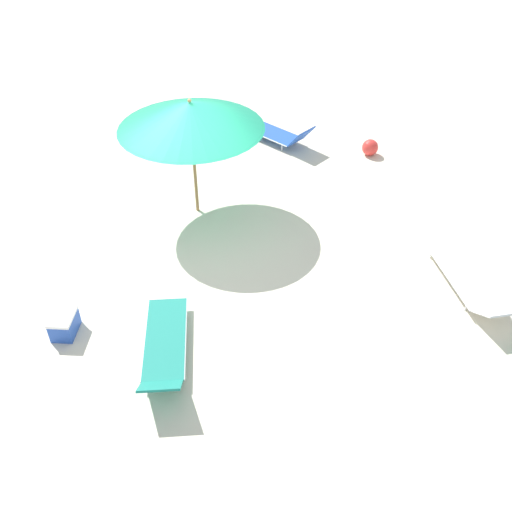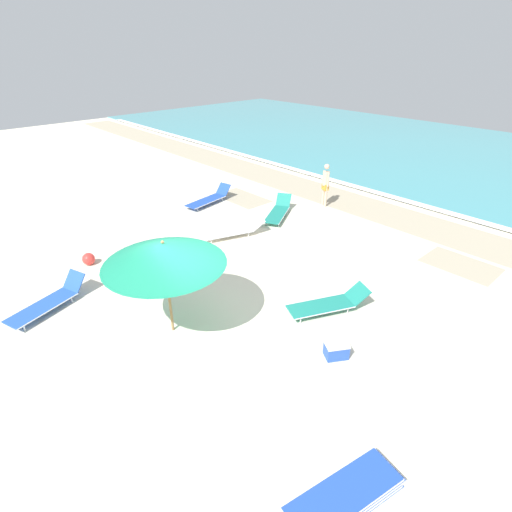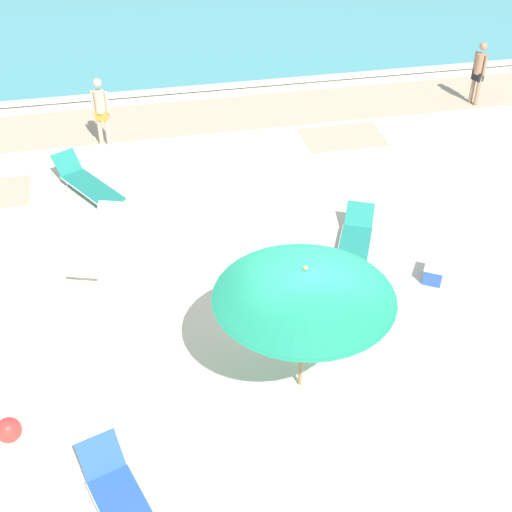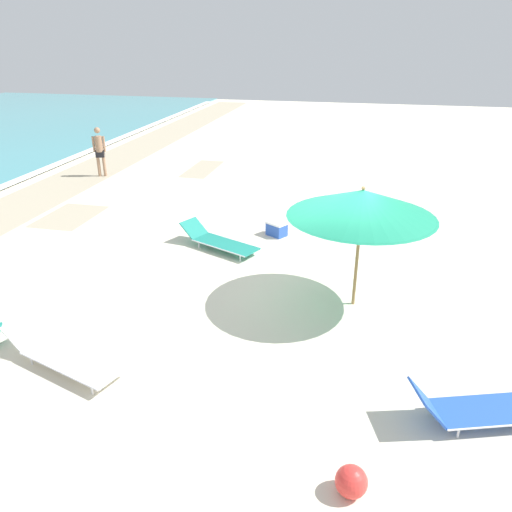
{
  "view_description": "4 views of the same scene",
  "coord_description": "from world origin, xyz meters",
  "px_view_note": "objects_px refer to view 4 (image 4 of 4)",
  "views": [
    {
      "loc": [
        3.24,
        8.06,
        6.5
      ],
      "look_at": [
        -0.17,
        1.85,
        0.8
      ],
      "focal_mm": 40.0,
      "sensor_mm": 36.0,
      "label": 1
    },
    {
      "loc": [
        6.54,
        -4.55,
        6.07
      ],
      "look_at": [
        -0.4,
        1.85,
        0.97
      ],
      "focal_mm": 28.0,
      "sensor_mm": 36.0,
      "label": 2
    },
    {
      "loc": [
        -2.68,
        -8.58,
        8.4
      ],
      "look_at": [
        -0.61,
        1.17,
        1.11
      ],
      "focal_mm": 50.0,
      "sensor_mm": 36.0,
      "label": 3
    },
    {
      "loc": [
        -9.03,
        -0.92,
        4.85
      ],
      "look_at": [
        -0.34,
        1.04,
        0.83
      ],
      "focal_mm": 35.0,
      "sensor_mm": 36.0,
      "label": 4
    }
  ],
  "objects_px": {
    "sun_lounger_near_water_left": "(63,354)",
    "cooler_box": "(277,229)",
    "beachgoer_wading_adult": "(99,149)",
    "beach_ball": "(351,481)",
    "beach_umbrella": "(362,204)",
    "sun_lounger_under_umbrella": "(483,408)",
    "lounger_stack": "(374,211)",
    "sun_lounger_near_water_right": "(219,241)"
  },
  "relations": [
    {
      "from": "sun_lounger_near_water_left",
      "to": "lounger_stack",
      "type": "bearing_deg",
      "value": -11.58
    },
    {
      "from": "lounger_stack",
      "to": "sun_lounger_under_umbrella",
      "type": "bearing_deg",
      "value": -157.9
    },
    {
      "from": "beachgoer_wading_adult",
      "to": "lounger_stack",
      "type": "bearing_deg",
      "value": 148.31
    },
    {
      "from": "beach_umbrella",
      "to": "sun_lounger_near_water_left",
      "type": "bearing_deg",
      "value": 124.37
    },
    {
      "from": "lounger_stack",
      "to": "beach_ball",
      "type": "xyz_separation_m",
      "value": [
        -9.68,
        0.17,
        0.02
      ]
    },
    {
      "from": "sun_lounger_under_umbrella",
      "to": "beach_ball",
      "type": "relative_size",
      "value": 5.75
    },
    {
      "from": "sun_lounger_under_umbrella",
      "to": "sun_lounger_near_water_left",
      "type": "xyz_separation_m",
      "value": [
        -0.13,
        6.24,
        -0.01
      ]
    },
    {
      "from": "beachgoer_wading_adult",
      "to": "beach_ball",
      "type": "xyz_separation_m",
      "value": [
        -12.0,
        -9.6,
        -0.81
      ]
    },
    {
      "from": "sun_lounger_near_water_left",
      "to": "cooler_box",
      "type": "distance_m",
      "value": 6.6
    },
    {
      "from": "beach_umbrella",
      "to": "sun_lounger_near_water_right",
      "type": "distance_m",
      "value": 4.31
    },
    {
      "from": "lounger_stack",
      "to": "beach_umbrella",
      "type": "bearing_deg",
      "value": -172.18
    },
    {
      "from": "beach_umbrella",
      "to": "beachgoer_wading_adult",
      "type": "height_order",
      "value": "beach_umbrella"
    },
    {
      "from": "lounger_stack",
      "to": "sun_lounger_near_water_left",
      "type": "bearing_deg",
      "value": 161.66
    },
    {
      "from": "sun_lounger_under_umbrella",
      "to": "beach_ball",
      "type": "distance_m",
      "value": 2.3
    },
    {
      "from": "sun_lounger_near_water_right",
      "to": "cooler_box",
      "type": "bearing_deg",
      "value": -21.66
    },
    {
      "from": "sun_lounger_under_umbrella",
      "to": "sun_lounger_near_water_left",
      "type": "relative_size",
      "value": 0.94
    },
    {
      "from": "sun_lounger_under_umbrella",
      "to": "cooler_box",
      "type": "bearing_deg",
      "value": 14.53
    },
    {
      "from": "sun_lounger_near_water_left",
      "to": "beach_ball",
      "type": "distance_m",
      "value": 4.8
    },
    {
      "from": "sun_lounger_under_umbrella",
      "to": "sun_lounger_near_water_right",
      "type": "relative_size",
      "value": 1.0
    },
    {
      "from": "beach_umbrella",
      "to": "sun_lounger_near_water_left",
      "type": "xyz_separation_m",
      "value": [
        -3.01,
        4.4,
        -1.84
      ]
    },
    {
      "from": "sun_lounger_under_umbrella",
      "to": "lounger_stack",
      "type": "bearing_deg",
      "value": -8.1
    },
    {
      "from": "beach_ball",
      "to": "cooler_box",
      "type": "xyz_separation_m",
      "value": [
        7.65,
        2.29,
        -0.0
      ]
    },
    {
      "from": "sun_lounger_near_water_left",
      "to": "cooler_box",
      "type": "relative_size",
      "value": 3.77
    },
    {
      "from": "sun_lounger_near_water_left",
      "to": "beachgoer_wading_adult",
      "type": "bearing_deg",
      "value": 43.86
    },
    {
      "from": "sun_lounger_near_water_left",
      "to": "beach_ball",
      "type": "bearing_deg",
      "value": -89.25
    },
    {
      "from": "beach_umbrella",
      "to": "sun_lounger_near_water_right",
      "type": "xyz_separation_m",
      "value": [
        2.02,
        3.33,
        -1.84
      ]
    },
    {
      "from": "lounger_stack",
      "to": "sun_lounger_under_umbrella",
      "type": "xyz_separation_m",
      "value": [
        -8.1,
        -1.5,
        0.06
      ]
    },
    {
      "from": "lounger_stack",
      "to": "sun_lounger_under_umbrella",
      "type": "distance_m",
      "value": 8.24
    },
    {
      "from": "cooler_box",
      "to": "sun_lounger_under_umbrella",
      "type": "bearing_deg",
      "value": -24.78
    },
    {
      "from": "lounger_stack",
      "to": "sun_lounger_near_water_left",
      "type": "xyz_separation_m",
      "value": [
        -8.23,
        4.74,
        0.04
      ]
    },
    {
      "from": "beach_umbrella",
      "to": "sun_lounger_under_umbrella",
      "type": "relative_size",
      "value": 1.25
    },
    {
      "from": "beachgoer_wading_adult",
      "to": "beach_umbrella",
      "type": "bearing_deg",
      "value": 122.98
    },
    {
      "from": "sun_lounger_near_water_left",
      "to": "beachgoer_wading_adult",
      "type": "height_order",
      "value": "beachgoer_wading_adult"
    },
    {
      "from": "lounger_stack",
      "to": "cooler_box",
      "type": "xyz_separation_m",
      "value": [
        -2.03,
        2.46,
        0.02
      ]
    },
    {
      "from": "beach_umbrella",
      "to": "beachgoer_wading_adult",
      "type": "xyz_separation_m",
      "value": [
        7.54,
        9.42,
        -1.05
      ]
    },
    {
      "from": "beachgoer_wading_adult",
      "to": "cooler_box",
      "type": "distance_m",
      "value": 8.54
    },
    {
      "from": "sun_lounger_near_water_left",
      "to": "cooler_box",
      "type": "bearing_deg",
      "value": -1.85
    },
    {
      "from": "sun_lounger_under_umbrella",
      "to": "cooler_box",
      "type": "relative_size",
      "value": 3.54
    },
    {
      "from": "sun_lounger_under_umbrella",
      "to": "beachgoer_wading_adult",
      "type": "height_order",
      "value": "beachgoer_wading_adult"
    },
    {
      "from": "beachgoer_wading_adult",
      "to": "cooler_box",
      "type": "xyz_separation_m",
      "value": [
        -4.35,
        -7.31,
        -0.81
      ]
    },
    {
      "from": "lounger_stack",
      "to": "beachgoer_wading_adult",
      "type": "height_order",
      "value": "beachgoer_wading_adult"
    },
    {
      "from": "sun_lounger_near_water_left",
      "to": "cooler_box",
      "type": "xyz_separation_m",
      "value": [
        6.2,
        -2.28,
        -0.02
      ]
    }
  ]
}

